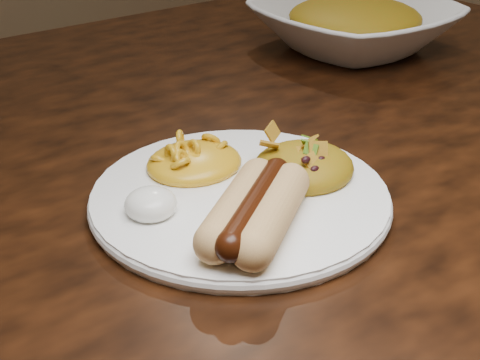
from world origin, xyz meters
TOP-DOWN VIEW (x-y plane):
  - table at (0.00, 0.00)m, footprint 1.60×0.90m
  - plate at (0.05, -0.15)m, footprint 0.30×0.30m
  - hotdog at (0.02, -0.20)m, footprint 0.11×0.11m
  - mac_and_cheese at (0.04, -0.09)m, footprint 0.11×0.11m
  - sour_cream at (-0.03, -0.14)m, footprint 0.05×0.05m
  - taco_salad at (0.11, -0.16)m, footprint 0.09×0.09m
  - serving_bowl at (0.44, 0.09)m, footprint 0.26×0.26m
  - bowl_filling at (0.44, 0.09)m, footprint 0.19×0.19m

SIDE VIEW (x-z plane):
  - table at x=0.00m, z-range 0.28..1.03m
  - plate at x=0.05m, z-range 0.75..0.76m
  - sour_cream at x=-0.03m, z-range 0.76..0.79m
  - taco_salad at x=0.11m, z-range 0.76..0.80m
  - hotdog at x=0.02m, z-range 0.76..0.79m
  - mac_and_cheese at x=0.04m, z-range 0.76..0.80m
  - serving_bowl at x=0.44m, z-range 0.75..0.81m
  - bowl_filling at x=0.44m, z-range 0.78..0.82m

